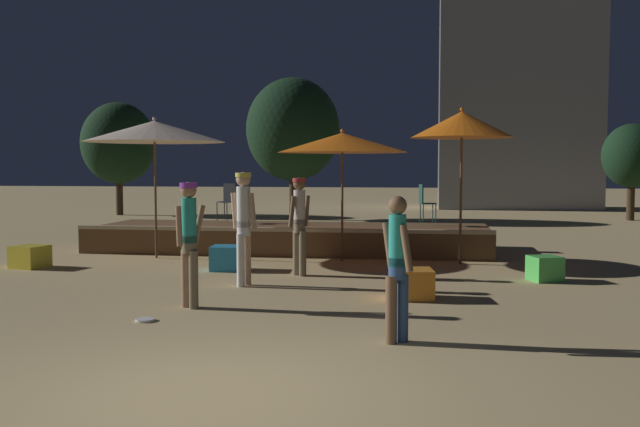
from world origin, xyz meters
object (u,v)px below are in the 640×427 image
at_px(cube_seat_1, 412,284).
at_px(background_tree_3, 632,156).
at_px(cube_seat_3, 227,258).
at_px(bistro_chair_1, 228,198).
at_px(cube_seat_0, 545,269).
at_px(cube_seat_2, 30,257).
at_px(frisbee_disc, 145,320).
at_px(background_tree_0, 118,143).
at_px(person_1, 244,220).
at_px(bistro_chair_0, 424,199).
at_px(person_0, 189,237).
at_px(patio_umbrella_1, 342,143).
at_px(person_2, 397,265).
at_px(person_3, 299,220).
at_px(patio_umbrella_0, 154,132).
at_px(background_tree_2, 293,130).
at_px(patio_umbrella_2, 462,125).

xyz_separation_m(cube_seat_1, background_tree_3, (7.51, 16.64, 2.11)).
relative_size(cube_seat_3, bistro_chair_1, 0.70).
xyz_separation_m(cube_seat_0, cube_seat_1, (-2.21, -1.98, 0.01)).
bearing_deg(cube_seat_3, cube_seat_2, -176.31).
distance_m(cube_seat_2, bistro_chair_1, 5.21).
bearing_deg(frisbee_disc, cube_seat_1, 31.84).
relative_size(cube_seat_0, cube_seat_3, 0.98).
bearing_deg(cube_seat_0, background_tree_3, 70.12).
bearing_deg(background_tree_0, cube_seat_2, -72.06).
bearing_deg(person_1, bistro_chair_0, -6.69).
bearing_deg(person_0, frisbee_disc, -74.34).
distance_m(patio_umbrella_1, person_2, 7.03).
bearing_deg(frisbee_disc, background_tree_0, 115.13).
bearing_deg(person_3, person_2, 152.19).
relative_size(patio_umbrella_0, background_tree_2, 0.58).
bearing_deg(frisbee_disc, bistro_chair_1, 98.97).
relative_size(cube_seat_3, bistro_chair_0, 0.70).
xyz_separation_m(patio_umbrella_0, bistro_chair_0, (5.67, 2.44, -1.52)).
distance_m(patio_umbrella_2, cube_seat_3, 5.31).
distance_m(person_2, background_tree_3, 20.84).
xyz_separation_m(person_0, frisbee_disc, (-0.28, -0.91, -0.97)).
height_order(cube_seat_2, background_tree_2, background_tree_2).
distance_m(cube_seat_2, person_2, 8.78).
relative_size(cube_seat_1, cube_seat_2, 0.97).
bearing_deg(patio_umbrella_2, person_3, -146.02).
bearing_deg(cube_seat_3, cube_seat_1, -34.36).
distance_m(patio_umbrella_2, person_1, 5.13).
xyz_separation_m(patio_umbrella_2, background_tree_3, (6.64, 12.72, -0.46)).
height_order(patio_umbrella_0, cube_seat_1, patio_umbrella_0).
height_order(frisbee_disc, background_tree_0, background_tree_0).
bearing_deg(patio_umbrella_1, person_3, -104.37).
xyz_separation_m(patio_umbrella_0, person_0, (2.49, -5.08, -1.71)).
bearing_deg(cube_seat_1, cube_seat_0, 41.89).
distance_m(person_0, person_2, 3.31).
height_order(person_0, background_tree_3, background_tree_3).
relative_size(patio_umbrella_2, person_2, 1.91).
height_order(cube_seat_3, person_0, person_0).
height_order(cube_seat_1, bistro_chair_1, bistro_chair_1).
xyz_separation_m(bistro_chair_0, background_tree_2, (-4.81, 8.80, 2.12)).
xyz_separation_m(bistro_chair_0, frisbee_disc, (-3.46, -8.42, -1.16)).
relative_size(bistro_chair_0, bistro_chair_1, 1.00).
bearing_deg(cube_seat_0, person_3, -179.58).
xyz_separation_m(cube_seat_1, background_tree_2, (-4.67, 15.16, 3.08)).
bearing_deg(person_0, patio_umbrella_0, 149.16).
relative_size(cube_seat_0, person_3, 0.35).
distance_m(patio_umbrella_2, person_0, 6.66).
bearing_deg(person_3, cube_seat_1, 176.00).
relative_size(patio_umbrella_0, background_tree_0, 0.66).
height_order(person_2, bistro_chair_1, person_2).
xyz_separation_m(cube_seat_1, person_0, (-3.04, -1.16, 0.77)).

